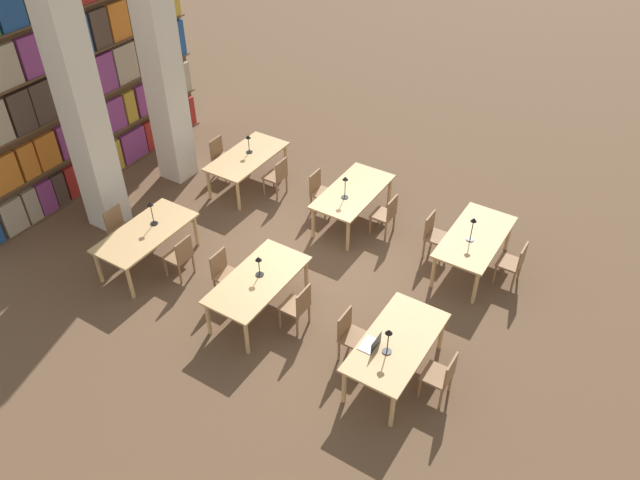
% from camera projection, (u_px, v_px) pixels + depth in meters
% --- Properties ---
extents(ground_plane, '(40.00, 40.00, 0.00)m').
position_uv_depth(ground_plane, '(308.00, 263.00, 11.69)').
color(ground_plane, brown).
extents(bookshelf_bank, '(6.17, 0.35, 5.50)m').
position_uv_depth(bookshelf_bank, '(74.00, 61.00, 12.22)').
color(bookshelf_bank, brown).
rests_on(bookshelf_bank, ground_plane).
extents(pillar_left, '(0.61, 0.61, 6.00)m').
position_uv_depth(pillar_left, '(75.00, 83.00, 10.82)').
color(pillar_left, silver).
rests_on(pillar_left, ground_plane).
extents(pillar_center, '(0.61, 0.61, 6.00)m').
position_uv_depth(pillar_center, '(158.00, 45.00, 12.18)').
color(pillar_center, silver).
rests_on(pillar_center, ground_plane).
extents(reading_table_0, '(1.88, 0.94, 0.74)m').
position_uv_depth(reading_table_0, '(396.00, 345.00, 9.25)').
color(reading_table_0, tan).
rests_on(reading_table_0, ground_plane).
extents(chair_0, '(0.42, 0.40, 0.88)m').
position_uv_depth(chair_0, '(441.00, 375.00, 9.03)').
color(chair_0, olive).
rests_on(chair_0, ground_plane).
extents(chair_1, '(0.42, 0.40, 0.88)m').
position_uv_depth(chair_1, '(351.00, 334.00, 9.66)').
color(chair_1, olive).
rests_on(chair_1, ground_plane).
extents(desk_lamp_0, '(0.14, 0.14, 0.46)m').
position_uv_depth(desk_lamp_0, '(388.00, 337.00, 8.84)').
color(desk_lamp_0, black).
rests_on(desk_lamp_0, reading_table_0).
extents(laptop, '(0.32, 0.22, 0.21)m').
position_uv_depth(laptop, '(371.00, 344.00, 9.10)').
color(laptop, silver).
rests_on(laptop, reading_table_0).
extents(reading_table_1, '(1.88, 0.94, 0.74)m').
position_uv_depth(reading_table_1, '(475.00, 239.00, 11.18)').
color(reading_table_1, tan).
rests_on(reading_table_1, ground_plane).
extents(chair_2, '(0.42, 0.40, 0.88)m').
position_uv_depth(chair_2, '(514.00, 262.00, 10.98)').
color(chair_2, olive).
rests_on(chair_2, ground_plane).
extents(chair_3, '(0.42, 0.40, 0.88)m').
position_uv_depth(chair_3, '(434.00, 234.00, 11.60)').
color(chair_3, olive).
rests_on(chair_3, ground_plane).
extents(desk_lamp_1, '(0.14, 0.14, 0.48)m').
position_uv_depth(desk_lamp_1, '(473.00, 225.00, 10.85)').
color(desk_lamp_1, black).
rests_on(desk_lamp_1, reading_table_1).
extents(reading_table_2, '(1.88, 0.94, 0.74)m').
position_uv_depth(reading_table_2, '(258.00, 282.00, 10.31)').
color(reading_table_2, tan).
rests_on(reading_table_2, ground_plane).
extents(chair_4, '(0.42, 0.40, 0.88)m').
position_uv_depth(chair_4, '(298.00, 306.00, 10.14)').
color(chair_4, olive).
rests_on(chair_4, ground_plane).
extents(chair_5, '(0.42, 0.40, 0.88)m').
position_uv_depth(chair_5, '(225.00, 273.00, 10.76)').
color(chair_5, olive).
rests_on(chair_5, ground_plane).
extents(desk_lamp_2, '(0.14, 0.14, 0.39)m').
position_uv_depth(desk_lamp_2, '(259.00, 263.00, 10.16)').
color(desk_lamp_2, black).
rests_on(desk_lamp_2, reading_table_2).
extents(reading_table_3, '(1.88, 0.94, 0.74)m').
position_uv_depth(reading_table_3, '(353.00, 194.00, 12.30)').
color(reading_table_3, tan).
rests_on(reading_table_3, ground_plane).
extents(chair_6, '(0.42, 0.40, 0.88)m').
position_uv_depth(chair_6, '(386.00, 214.00, 12.09)').
color(chair_6, olive).
rests_on(chair_6, ground_plane).
extents(chair_7, '(0.42, 0.40, 0.88)m').
position_uv_depth(chair_7, '(320.00, 191.00, 12.71)').
color(chair_7, olive).
rests_on(chair_7, ground_plane).
extents(desk_lamp_3, '(0.14, 0.14, 0.48)m').
position_uv_depth(desk_lamp_3, '(345.00, 184.00, 11.86)').
color(desk_lamp_3, black).
rests_on(desk_lamp_3, reading_table_3).
extents(reading_table_4, '(1.88, 0.94, 0.74)m').
position_uv_depth(reading_table_4, '(146.00, 235.00, 11.29)').
color(reading_table_4, tan).
rests_on(reading_table_4, ground_plane).
extents(chair_8, '(0.42, 0.40, 0.88)m').
position_uv_depth(chair_8, '(180.00, 256.00, 11.12)').
color(chair_8, olive).
rests_on(chair_8, ground_plane).
extents(chair_9, '(0.42, 0.40, 0.88)m').
position_uv_depth(chair_9, '(120.00, 228.00, 11.74)').
color(chair_9, olive).
rests_on(chair_9, ground_plane).
extents(desk_lamp_4, '(0.14, 0.14, 0.49)m').
position_uv_depth(desk_lamp_4, '(151.00, 209.00, 11.20)').
color(desk_lamp_4, black).
rests_on(desk_lamp_4, reading_table_4).
extents(reading_table_5, '(1.88, 0.94, 0.74)m').
position_uv_depth(reading_table_5, '(247.00, 159.00, 13.32)').
color(reading_table_5, tan).
rests_on(reading_table_5, ground_plane).
extents(chair_10, '(0.42, 0.40, 0.88)m').
position_uv_depth(chair_10, '(277.00, 176.00, 13.14)').
color(chair_10, olive).
rests_on(chair_10, ground_plane).
extents(chair_11, '(0.42, 0.40, 0.88)m').
position_uv_depth(chair_11, '(221.00, 156.00, 13.77)').
color(chair_11, olive).
rests_on(chair_11, ground_plane).
extents(desk_lamp_5, '(0.14, 0.14, 0.42)m').
position_uv_depth(desk_lamp_5, '(248.00, 141.00, 13.20)').
color(desk_lamp_5, black).
rests_on(desk_lamp_5, reading_table_5).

